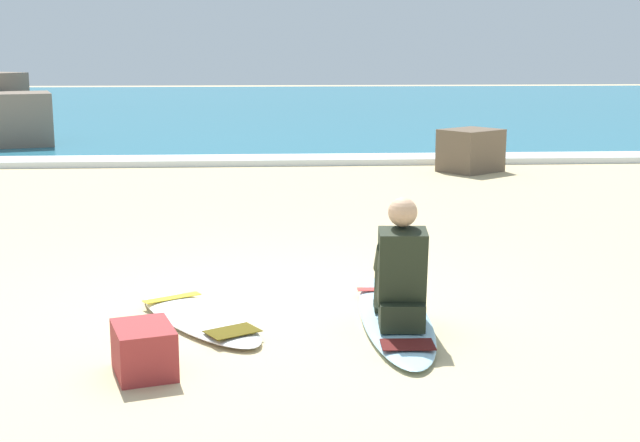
{
  "coord_description": "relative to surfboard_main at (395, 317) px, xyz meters",
  "views": [
    {
      "loc": [
        0.02,
        -6.87,
        2.07
      ],
      "look_at": [
        0.5,
        0.67,
        0.55
      ],
      "focal_mm": 48.92,
      "sensor_mm": 36.0,
      "label": 1
    }
  ],
  "objects": [
    {
      "name": "surfboard_spare_near",
      "position": [
        -1.5,
        0.09,
        0.0
      ],
      "size": [
        1.31,
        1.73,
        0.08
      ],
      "color": "white",
      "rests_on": "ground"
    },
    {
      "name": "ground_plane",
      "position": [
        -1.0,
        0.53,
        -0.04
      ],
      "size": [
        80.0,
        80.0,
        0.0
      ],
      "primitive_type": "plane",
      "color": "#CCB584"
    },
    {
      "name": "surfboard_main",
      "position": [
        0.0,
        0.0,
        0.0
      ],
      "size": [
        0.59,
        2.31,
        0.08
      ],
      "color": "#9ED1E5",
      "rests_on": "ground"
    },
    {
      "name": "sea",
      "position": [
        -1.0,
        22.94,
        0.01
      ],
      "size": [
        80.0,
        28.0,
        0.1
      ],
      "primitive_type": "cube",
      "color": "teal",
      "rests_on": "ground"
    },
    {
      "name": "surfer_seated",
      "position": [
        -0.0,
        -0.27,
        0.4
      ],
      "size": [
        0.39,
        0.72,
        0.95
      ],
      "color": "black",
      "rests_on": "surfboard_main"
    },
    {
      "name": "shoreline_rock",
      "position": [
        2.45,
        7.96,
        0.32
      ],
      "size": [
        1.18,
        1.15,
        0.71
      ],
      "primitive_type": "cube",
      "rotation": [
        0.0,
        0.0,
        2.21
      ],
      "color": "brown",
      "rests_on": "ground"
    },
    {
      "name": "beach_bag",
      "position": [
        -1.77,
        -0.97,
        0.12
      ],
      "size": [
        0.48,
        0.56,
        0.32
      ],
      "primitive_type": "cube",
      "rotation": [
        0.0,
        0.0,
        0.3
      ],
      "color": "maroon",
      "rests_on": "ground"
    },
    {
      "name": "breaking_foam",
      "position": [
        -1.0,
        9.24,
        0.02
      ],
      "size": [
        80.0,
        0.9,
        0.11
      ],
      "primitive_type": "cube",
      "color": "white",
      "rests_on": "ground"
    }
  ]
}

